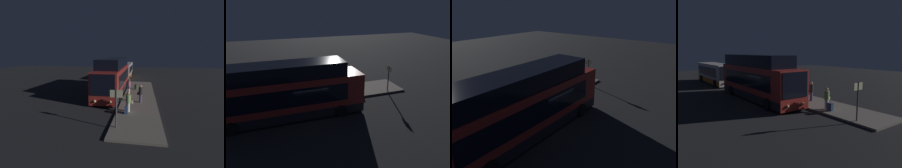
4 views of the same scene
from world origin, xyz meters
TOP-DOWN VIEW (x-y plane):
  - ground at (0.00, 0.00)m, footprint 80.00×80.00m
  - platform at (0.00, 3.32)m, footprint 20.00×3.43m
  - bus_lead at (-1.91, 0.17)m, footprint 12.09×2.88m
  - passenger_boarding at (-0.74, 2.13)m, footprint 0.54×0.38m
  - passenger_waiting at (2.17, 3.47)m, footprint 0.64×0.61m
  - passenger_with_bags at (5.06, 2.54)m, footprint 0.55×0.67m
  - suitcase at (5.56, 2.42)m, footprint 0.46×0.26m
  - sign_post at (8.29, 2.02)m, footprint 0.10×0.81m
  - trash_bin at (-3.91, 2.84)m, footprint 0.44×0.44m

SIDE VIEW (x-z plane):
  - ground at x=0.00m, z-range 0.00..0.00m
  - platform at x=0.00m, z-range 0.00..0.14m
  - suitcase at x=5.56m, z-range 0.02..0.83m
  - trash_bin at x=-3.91m, z-range 0.14..0.79m
  - passenger_with_bags at x=5.06m, z-range 0.19..1.85m
  - passenger_waiting at x=2.17m, z-range 0.20..1.92m
  - passenger_boarding at x=-0.74m, z-range 0.24..2.08m
  - sign_post at x=8.29m, z-range 0.50..3.02m
  - bus_lead at x=-1.91m, z-range -0.23..4.00m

